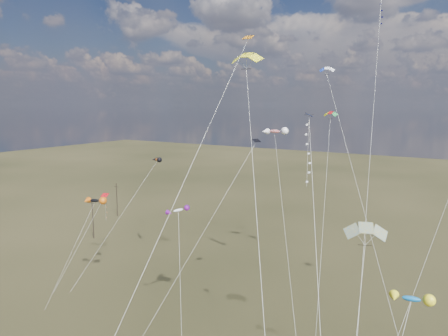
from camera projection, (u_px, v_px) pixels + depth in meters
The scene contains 16 objects.
utility_pole_near at pixel (93, 218), 79.23m from camera, with size 1.40×0.20×8.00m.
utility_pole_far at pixel (117, 199), 95.15m from camera, with size 1.40×0.20×8.00m.
diamond_navy_tall at pixel (379, 29), 46.12m from camera, with size 5.52×28.13×40.92m.
diamond_black_mid at pixel (221, 201), 45.22m from camera, with size 6.48×18.07×22.35m.
diamond_red_low at pixel (103, 211), 58.84m from camera, with size 4.07×7.81×13.46m.
diamond_navy_right at pixel (309, 167), 32.02m from camera, with size 9.75×20.00×25.73m.
diamond_orange_center at pixel (181, 188), 26.99m from camera, with size 2.76×23.86×31.88m.
parafoil_yellow at pixel (247, 57), 31.86m from camera, with size 15.36×22.21×30.98m.
parafoil_blue_white at pixel (328, 70), 53.03m from camera, with size 16.52×20.34×31.75m.
parafoil_striped at pixel (366, 229), 27.36m from camera, with size 3.80×16.13×18.73m.
parafoil_tricolor at pixel (330, 115), 56.05m from camera, with size 6.00×19.26×25.78m.
novelty_black_orange at pixel (95, 201), 55.40m from camera, with size 2.94×8.90×13.78m.
novelty_orange_black at pixel (157, 160), 64.23m from camera, with size 5.45×16.07×18.14m.
novelty_white_purple at pixel (178, 211), 45.94m from camera, with size 7.39×9.63×14.76m.
novelty_redwhite_stripe at pixel (275, 132), 55.58m from camera, with size 11.49×14.80×23.33m.
novelty_blue_yellow at pixel (411, 301), 24.63m from camera, with size 2.99×12.81×14.95m.
Camera 1 is at (24.37, -21.70, 26.37)m, focal length 32.00 mm.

